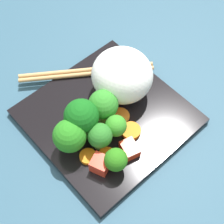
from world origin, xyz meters
TOP-DOWN VIEW (x-y plane):
  - ground_plane at (0.00, 0.00)cm, footprint 110.00×110.00cm
  - square_plate at (0.00, 0.00)cm, footprint 24.02×24.02cm
  - rice_mound at (-4.89, -2.12)cm, footprint 10.92×11.13cm
  - broccoli_floret_0 at (4.41, 3.59)cm, footprint 3.74×3.74cm
  - broccoli_floret_1 at (1.49, 3.79)cm, footprint 3.30×3.30cm
  - broccoli_floret_2 at (4.99, 7.84)cm, footprint 3.39×3.39cm
  - broccoli_floret_3 at (7.88, 1.02)cm, footprint 4.94×4.94cm
  - broccoli_floret_4 at (4.89, 0.36)cm, footprint 5.22×5.22cm
  - broccoli_floret_5 at (0.79, 0.42)cm, footprint 4.65×4.65cm
  - carrot_slice_0 at (-1.23, 1.68)cm, footprint 4.29×4.29cm
  - carrot_slice_1 at (3.31, 1.78)cm, footprint 3.59×3.59cm
  - carrot_slice_2 at (7.08, 3.91)cm, footprint 3.13×3.13cm
  - carrot_slice_3 at (-0.69, 4.86)cm, footprint 3.48×3.48cm
  - carrot_slice_4 at (4.77, 5.59)cm, footprint 3.36×3.36cm
  - pepper_chunk_0 at (6.66, 6.37)cm, footprint 3.29×3.33cm
  - pepper_chunk_1 at (1.63, 7.15)cm, footprint 2.84×3.36cm
  - chicken_piece_1 at (4.24, -1.88)cm, footprint 3.22×3.45cm
  - chopstick_pair at (-2.69, -8.86)cm, footprint 20.49×14.27cm

SIDE VIEW (x-z plane):
  - ground_plane at x=0.00cm, z-range -2.00..0.00cm
  - square_plate at x=0.00cm, z-range 0.00..1.24cm
  - carrot_slice_0 at x=-1.23cm, z-range 1.24..1.74cm
  - carrot_slice_4 at x=4.77cm, z-range 1.24..1.75cm
  - carrot_slice_1 at x=3.31cm, z-range 1.24..1.87cm
  - carrot_slice_2 at x=7.08cm, z-range 1.24..1.88cm
  - chopstick_pair at x=-2.69cm, z-range 1.24..1.98cm
  - carrot_slice_3 at x=-0.69cm, z-range 1.24..2.00cm
  - pepper_chunk_1 at x=1.63cm, z-range 1.24..2.74cm
  - chicken_piece_1 at x=4.24cm, z-range 1.24..3.06cm
  - pepper_chunk_0 at x=6.66cm, z-range 1.24..3.55cm
  - broccoli_floret_2 at x=4.99cm, z-range 1.69..6.21cm
  - broccoli_floret_1 at x=1.49cm, z-range 1.82..6.60cm
  - broccoli_floret_0 at x=4.41cm, z-range 1.64..6.86cm
  - broccoli_floret_5 at x=0.79cm, z-range 1.72..7.78cm
  - broccoli_floret_3 at x=7.88cm, z-range 1.64..7.90cm
  - rice_mound at x=-4.89cm, z-range 1.24..9.59cm
  - broccoli_floret_4 at x=4.89cm, z-range 1.99..9.29cm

